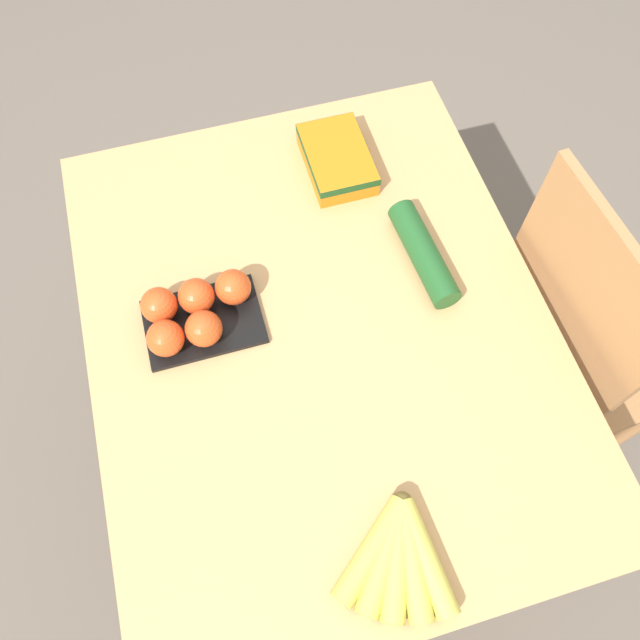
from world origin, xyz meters
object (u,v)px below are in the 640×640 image
object	(u,v)px
chair	(578,342)
carrot_bag	(337,158)
banana_bunch	(398,555)
cucumber_near	(423,253)
tomato_pack	(194,313)

from	to	relation	value
chair	carrot_bag	bearing A→B (deg)	41.31
banana_bunch	cucumber_near	size ratio (longest dim) A/B	0.86
tomato_pack	banana_bunch	bearing A→B (deg)	24.22
banana_bunch	carrot_bag	bearing A→B (deg)	170.15
chair	tomato_pack	distance (m)	0.88
chair	carrot_bag	size ratio (longest dim) A/B	5.14
banana_bunch	tomato_pack	bearing A→B (deg)	-155.78
carrot_bag	tomato_pack	bearing A→B (deg)	-51.78
chair	carrot_bag	world-z (taller)	chair
tomato_pack	carrot_bag	world-z (taller)	tomato_pack
banana_bunch	tomato_pack	size ratio (longest dim) A/B	0.90
carrot_bag	cucumber_near	xyz separation A→B (m)	(0.27, 0.09, -0.00)
tomato_pack	carrot_bag	xyz separation A→B (m)	(-0.28, 0.36, -0.01)
banana_bunch	tomato_pack	xyz separation A→B (m)	(-0.50, -0.22, 0.02)
chair	cucumber_near	xyz separation A→B (m)	(-0.17, -0.36, 0.28)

